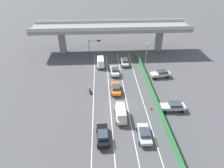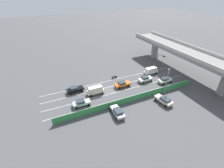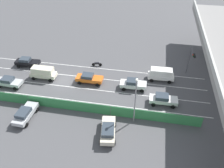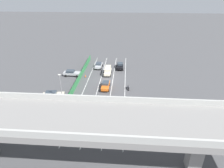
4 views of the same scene
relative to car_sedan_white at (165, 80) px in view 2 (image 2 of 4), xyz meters
The scene contains 20 objects.
ground_plane 17.39m from the car_sedan_white, 100.24° to the right, with size 300.00×300.00×0.00m, color #4C4C4F.
lane_line_left_edge 16.04m from the car_sedan_white, 120.13° to the right, with size 0.14×42.48×0.01m, color silver.
lane_line_mid_left 14.66m from the car_sedan_white, 108.88° to the right, with size 0.14×42.48×0.01m, color silver.
lane_line_mid_right 13.95m from the car_sedan_white, 95.92° to the right, with size 0.14×42.48×0.01m, color silver.
lane_line_right_edge 14.00m from the car_sedan_white, 82.33° to the right, with size 0.14×42.48×0.01m, color silver.
elevated_overpass 11.52m from the car_sedan_white, 108.19° to the left, with size 45.21×8.15×8.54m.
green_fence 14.42m from the car_sedan_white, 73.79° to the right, with size 0.10×38.58×1.76m.
car_sedan_white is the anchor object (origin of this frame).
car_sedan_black 26.55m from the car_sedan_white, 103.83° to the right, with size 2.11×4.65×1.67m.
car_taxi_orange 13.09m from the car_sedan_white, 104.70° to the right, with size 2.00×4.63×1.63m.
car_van_white 6.43m from the car_sedan_white, behind, with size 2.17×4.56×2.23m.
car_sedan_silver 25.80m from the car_sedan_white, 89.59° to the right, with size 2.12×4.38×1.60m.
car_van_cream 21.22m from the car_sedan_white, 98.29° to the right, with size 1.97×4.59×2.21m.
car_hatchback_white 5.83m from the car_sedan_white, 121.11° to the right, with size 2.15×4.46×1.74m.
motorcycle 15.41m from the car_sedan_white, 124.97° to the right, with size 0.60×1.94×0.93m.
parked_wagon_silver 20.54m from the car_sedan_white, 70.43° to the right, with size 4.75×2.16×1.65m.
parked_sedan_cream 10.53m from the car_sedan_white, 41.96° to the right, with size 4.92×2.59×1.69m.
traffic_light 9.82m from the car_sedan_white, 152.99° to the left, with size 3.30×0.48×5.56m.
street_lamp 7.05m from the car_sedan_white, 40.89° to the right, with size 0.60×0.36×7.42m.
traffic_cone 19.08m from the car_sedan_white, 81.05° to the right, with size 0.47×0.47×0.68m.
Camera 2 is at (34.94, -15.28, 25.10)m, focal length 26.20 mm.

